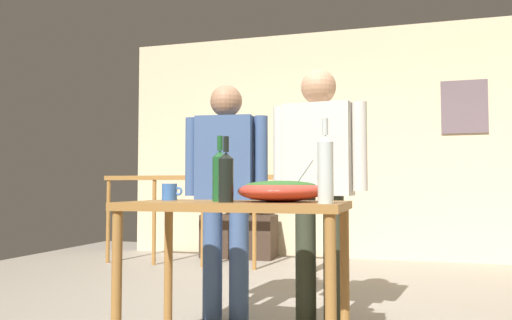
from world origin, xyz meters
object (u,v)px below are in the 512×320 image
Objects in this scene: wine_glass at (324,178)px; person_standing_right at (319,173)px; salad_bowl at (281,190)px; tv_console at (239,236)px; wine_bottle_dark at (226,176)px; stair_railing at (241,208)px; mug_blue at (170,192)px; serving_table at (237,222)px; wine_bottle_green at (220,175)px; framed_picture at (464,107)px; person_standing_left at (226,181)px; flat_screen_tv at (238,193)px; wine_bottle_clear at (325,168)px.

person_standing_right is (-0.10, 0.48, 0.04)m from wine_glass.
person_standing_right is (0.09, 0.70, 0.10)m from salad_bowl.
wine_bottle_dark is (1.11, -3.65, 0.66)m from tv_console.
stair_railing reaches higher than mug_blue.
person_standing_right is (0.74, 0.61, 0.12)m from mug_blue.
wine_bottle_green reaches higher than serving_table.
person_standing_right is at bearing 102.18° from wine_glass.
stair_railing is 1.50× the size of person_standing_right.
framed_picture is 1.84× the size of wine_bottle_green.
wine_bottle_dark reaches higher than mug_blue.
stair_railing is at bearing -80.22° from person_standing_left.
salad_bowl is at bearing -68.86° from tv_console.
wine_glass is at bearing -64.56° from flat_screen_tv.
flat_screen_tv is 3.64m from serving_table.
salad_bowl is (1.06, -2.66, 0.21)m from stair_railing.
salad_bowl is at bearing -68.68° from flat_screen_tv.
flat_screen_tv is at bearing -78.76° from person_standing_left.
wine_bottle_clear is (0.48, -0.21, 0.26)m from serving_table.
framed_picture is at bearing 75.29° from wine_bottle_clear.
tv_console is at bearing 109.23° from stair_railing.
person_standing_left is (-0.54, 0.70, 0.05)m from salad_bowl.
framed_picture is 1.63× the size of wine_bottle_clear.
mug_blue is 0.62m from person_standing_left.
salad_bowl reaches higher than tv_console.
wine_glass is 0.46m from wine_bottle_clear.
serving_table is 0.28m from wine_bottle_dark.
mug_blue is at bearing 44.67° from person_standing_right.
serving_table is at bearing 88.45° from wine_bottle_dark.
person_standing_right is at bearing 39.53° from mug_blue.
person_standing_left is at bearing 127.56° from salad_bowl.
wine_bottle_clear is at bearing -104.71° from framed_picture.
framed_picture is at bearing 6.24° from tv_console.
wine_glass is 1.43× the size of mug_blue.
stair_railing is (-2.37, -1.11, -1.16)m from framed_picture.
tv_console is at bearing -173.76° from framed_picture.
wine_bottle_green is at bearing -74.49° from stair_railing.
wine_glass is 0.51× the size of wine_bottle_green.
wine_bottle_clear is 0.94m from person_standing_right.
wine_bottle_clear reaches higher than wine_bottle_green.
tv_console is 5.26× the size of wine_glass.
stair_railing is 2.82m from wine_bottle_green.
framed_picture reaches higher than wine_glass.
serving_table is 2.56× the size of salad_bowl.
mug_blue is (0.69, -3.39, 0.58)m from tv_console.
wine_glass is 0.87m from person_standing_left.
wine_glass is at bearing 27.65° from wine_bottle_green.
flat_screen_tv reaches higher than wine_glass.
wine_bottle_dark is 0.21× the size of person_standing_left.
flat_screen_tv is 3.79m from wine_bottle_dark.
person_standing_left is (0.11, 0.61, 0.07)m from mug_blue.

